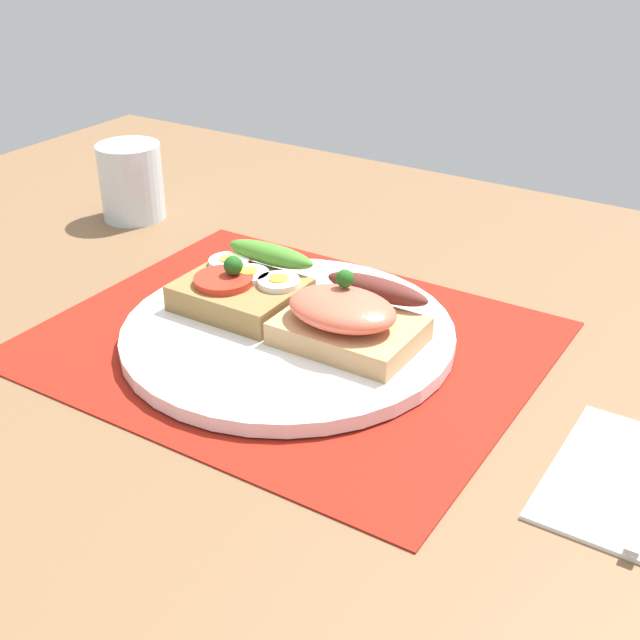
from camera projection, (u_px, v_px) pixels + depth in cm
name	position (u px, v px, depth cm)	size (l,w,h in cm)	color
ground_plane	(289.00, 360.00, 67.85)	(120.00, 90.00, 3.20)	brown
placemat	(288.00, 341.00, 67.02)	(38.29, 31.37, 0.30)	maroon
plate	(288.00, 333.00, 66.67)	(26.48, 26.48, 1.15)	white
sandwich_egg_tomato	(245.00, 286.00, 69.27)	(9.72, 9.40, 4.40)	olive
sandwich_salmon	(349.00, 317.00, 63.64)	(10.54, 9.20, 5.63)	tan
drinking_glass	(131.00, 182.00, 89.19)	(6.70, 6.70, 8.07)	silver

